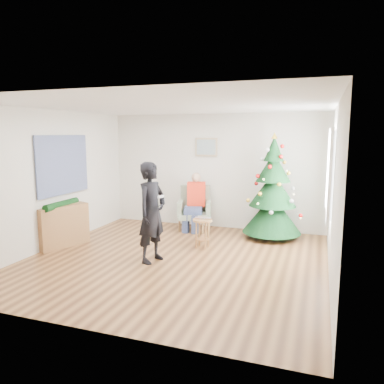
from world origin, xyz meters
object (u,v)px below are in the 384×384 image
at_px(armchair, 195,214).
at_px(christmas_tree, 273,191).
at_px(standing_man, 152,212).
at_px(stool, 202,233).
at_px(console, 63,226).

bearing_deg(armchair, christmas_tree, -17.83).
bearing_deg(standing_man, stool, -16.11).
height_order(stool, armchair, armchair).
xyz_separation_m(christmas_tree, console, (-3.72, -1.94, -0.58)).
xyz_separation_m(christmas_tree, armchair, (-1.73, 0.10, -0.62)).
xyz_separation_m(standing_man, console, (-1.99, 0.21, -0.45)).
relative_size(christmas_tree, console, 2.18).
xyz_separation_m(christmas_tree, standing_man, (-1.73, -2.15, -0.13)).
distance_m(stool, console, 2.69).
bearing_deg(christmas_tree, stool, -135.40).
relative_size(armchair, standing_man, 0.58).
bearing_deg(console, standing_man, 14.36).
relative_size(stool, console, 0.55).
xyz_separation_m(armchair, standing_man, (0.00, -2.25, 0.49)).
bearing_deg(stool, standing_man, -119.47).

